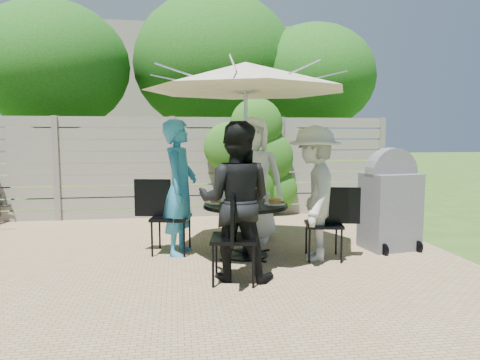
{
  "coord_description": "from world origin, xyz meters",
  "views": [
    {
      "loc": [
        0.06,
        -4.8,
        1.51
      ],
      "look_at": [
        0.86,
        0.53,
        0.95
      ],
      "focal_mm": 32.0,
      "sensor_mm": 36.0,
      "label": 1
    }
  ],
  "objects": [
    {
      "name": "plate_right",
      "position": [
        1.24,
        0.23,
        0.7
      ],
      "size": [
        0.26,
        0.26,
        0.06
      ],
      "color": "white",
      "rests_on": "patio_table"
    },
    {
      "name": "person_front",
      "position": [
        0.66,
        -0.46,
        0.83
      ],
      "size": [
        0.95,
        0.83,
        1.66
      ],
      "primitive_type": "imported",
      "rotation": [
        0.0,
        0.0,
        2.86
      ],
      "color": "black",
      "rests_on": "ground"
    },
    {
      "name": "person_right",
      "position": [
        1.69,
        0.1,
        0.81
      ],
      "size": [
        0.88,
        1.18,
        1.63
      ],
      "primitive_type": "imported",
      "rotation": [
        0.0,
        0.0,
        4.43
      ],
      "color": "beige",
      "rests_on": "ground"
    },
    {
      "name": "umbrella",
      "position": [
        0.9,
        0.33,
        2.2
      ],
      "size": [
        3.05,
        3.05,
        2.38
      ],
      "rotation": [
        0.0,
        0.0,
        -0.29
      ],
      "color": "silver",
      "rests_on": "ground"
    },
    {
      "name": "plate_back",
      "position": [
        1.0,
        0.68,
        0.7
      ],
      "size": [
        0.26,
        0.26,
        0.06
      ],
      "color": "white",
      "rests_on": "patio_table"
    },
    {
      "name": "syrup_jug",
      "position": [
        0.85,
        0.4,
        0.75
      ],
      "size": [
        0.09,
        0.09,
        0.16
      ],
      "primitive_type": "cylinder",
      "color": "#59280C",
      "rests_on": "patio_table"
    },
    {
      "name": "coffee_cup",
      "position": [
        1.05,
        0.51,
        0.73
      ],
      "size": [
        0.08,
        0.08,
        0.12
      ],
      "primitive_type": "cylinder",
      "color": "#C6B293",
      "rests_on": "patio_table"
    },
    {
      "name": "plate_front",
      "position": [
        0.79,
        -0.01,
        0.7
      ],
      "size": [
        0.26,
        0.26,
        0.06
      ],
      "color": "white",
      "rests_on": "patio_table"
    },
    {
      "name": "backyard_envelope",
      "position": [
        0.09,
        10.29,
        2.61
      ],
      "size": [
        60.0,
        60.0,
        5.0
      ],
      "color": "#31541A",
      "rests_on": "ground"
    },
    {
      "name": "glass_front",
      "position": [
        0.92,
        0.05,
        0.74
      ],
      "size": [
        0.07,
        0.07,
        0.14
      ],
      "primitive_type": "cylinder",
      "color": "silver",
      "rests_on": "patio_table"
    },
    {
      "name": "glass_left",
      "position": [
        0.62,
        0.31,
        0.74
      ],
      "size": [
        0.07,
        0.07,
        0.14
      ],
      "primitive_type": "cylinder",
      "color": "silver",
      "rests_on": "patio_table"
    },
    {
      "name": "bbq_grill",
      "position": [
        2.83,
        0.39,
        0.61
      ],
      "size": [
        0.73,
        0.6,
        1.35
      ],
      "rotation": [
        0.0,
        0.0,
        0.15
      ],
      "color": "slate",
      "rests_on": "ground"
    },
    {
      "name": "glass_right",
      "position": [
        1.17,
        0.36,
        0.74
      ],
      "size": [
        0.07,
        0.07,
        0.14
      ],
      "primitive_type": "cylinder",
      "color": "silver",
      "rests_on": "patio_table"
    },
    {
      "name": "chair_left",
      "position": [
        -0.03,
        0.6,
        0.29
      ],
      "size": [
        0.73,
        0.55,
        0.96
      ],
      "rotation": [
        0.0,
        0.0,
        6.08
      ],
      "color": "black",
      "rests_on": "ground"
    },
    {
      "name": "plate_left",
      "position": [
        0.55,
        0.43,
        0.7
      ],
      "size": [
        0.26,
        0.26,
        0.06
      ],
      "color": "white",
      "rests_on": "patio_table"
    },
    {
      "name": "patio_table",
      "position": [
        0.9,
        0.33,
        0.47
      ],
      "size": [
        1.27,
        1.27,
        0.67
      ],
      "rotation": [
        0.0,
        0.0,
        -0.29
      ],
      "color": "black",
      "rests_on": "ground"
    },
    {
      "name": "person_left",
      "position": [
        0.1,
        0.57,
        0.85
      ],
      "size": [
        0.57,
        0.71,
        1.71
      ],
      "primitive_type": "imported",
      "rotation": [
        0.0,
        0.0,
        7.57
      ],
      "color": "teal",
      "rests_on": "ground"
    },
    {
      "name": "glass_back",
      "position": [
        0.87,
        0.61,
        0.74
      ],
      "size": [
        0.07,
        0.07,
        0.14
      ],
      "primitive_type": "cylinder",
      "color": "silver",
      "rests_on": "patio_table"
    },
    {
      "name": "chair_back",
      "position": [
        1.17,
        1.26,
        0.26
      ],
      "size": [
        0.53,
        0.65,
        0.85
      ],
      "rotation": [
        0.0,
        0.0,
        4.34
      ],
      "color": "black",
      "rests_on": "ground"
    },
    {
      "name": "chair_right",
      "position": [
        1.82,
        0.06,
        0.27
      ],
      "size": [
        0.68,
        0.51,
        0.89
      ],
      "rotation": [
        0.0,
        0.0,
        2.94
      ],
      "color": "black",
      "rests_on": "ground"
    },
    {
      "name": "person_back",
      "position": [
        1.13,
        1.13,
        0.89
      ],
      "size": [
        0.99,
        0.79,
        1.77
      ],
      "primitive_type": "imported",
      "rotation": [
        0.0,
        0.0,
        6.0
      ],
      "color": "white",
      "rests_on": "ground"
    },
    {
      "name": "chair_front",
      "position": [
        0.62,
        -0.59,
        0.29
      ],
      "size": [
        0.53,
        0.72,
        0.95
      ],
      "rotation": [
        0.0,
        0.0,
        1.4
      ],
      "color": "black",
      "rests_on": "ground"
    }
  ]
}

